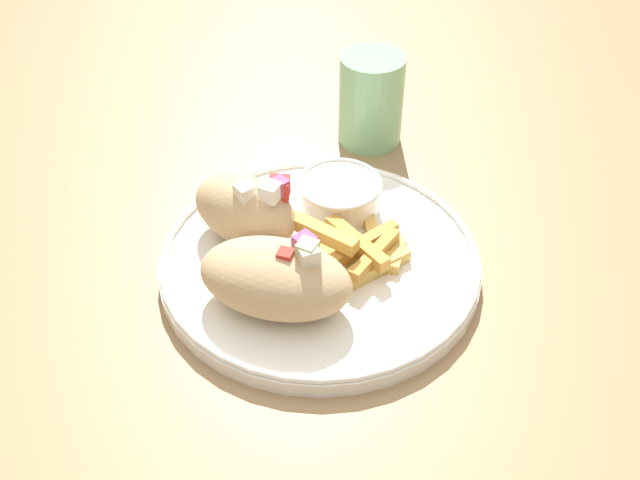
# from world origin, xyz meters

# --- Properties ---
(table) EXTENTS (1.53, 1.53, 0.73)m
(table) POSITION_xyz_m (0.00, 0.00, 0.68)
(table) COLOR #9E7A51
(table) RESTS_ON ground_plane
(plate) EXTENTS (0.28, 0.28, 0.02)m
(plate) POSITION_xyz_m (0.02, 0.01, 0.74)
(plate) COLOR white
(plate) RESTS_ON table
(pita_sandwich_near) EXTENTS (0.15, 0.13, 0.07)m
(pita_sandwich_near) POSITION_xyz_m (-0.02, -0.03, 0.78)
(pita_sandwich_near) COLOR tan
(pita_sandwich_near) RESTS_ON plate
(pita_sandwich_far) EXTENTS (0.12, 0.12, 0.07)m
(pita_sandwich_far) POSITION_xyz_m (-0.04, 0.05, 0.78)
(pita_sandwich_far) COLOR tan
(pita_sandwich_far) RESTS_ON plate
(fries_pile) EXTENTS (0.11, 0.09, 0.04)m
(fries_pile) POSITION_xyz_m (0.05, 0.00, 0.76)
(fries_pile) COLOR #E5B251
(fries_pile) RESTS_ON plate
(sauce_ramekin) EXTENTS (0.08, 0.08, 0.03)m
(sauce_ramekin) POSITION_xyz_m (0.05, 0.08, 0.76)
(sauce_ramekin) COLOR white
(sauce_ramekin) RESTS_ON plate
(water_glass) EXTENTS (0.07, 0.07, 0.10)m
(water_glass) POSITION_xyz_m (0.12, 0.21, 0.78)
(water_glass) COLOR #8CCC93
(water_glass) RESTS_ON table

